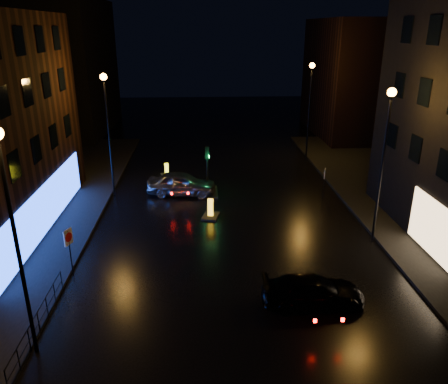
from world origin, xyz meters
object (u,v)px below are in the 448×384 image
Objects in this scene: bollard_near at (211,213)px; road_sign_right at (324,176)px; silver_hatchback at (182,183)px; road_sign_left at (69,241)px; dark_sedan at (313,291)px; bollard_far at (167,173)px; traffic_signal at (208,186)px.

bollard_near is 8.62m from road_sign_right.
silver_hatchback is 9.97m from road_sign_right.
road_sign_right is at bearing 54.68° from road_sign_left.
road_sign_left reaches higher than road_sign_right.
bollard_far is at bearing 22.75° from dark_sedan.
silver_hatchback is at bearing -91.37° from bollard_far.
silver_hatchback is at bearing 24.19° from dark_sedan.
silver_hatchback is at bearing -174.68° from traffic_signal.
road_sign_right is (14.75, 9.43, -0.23)m from road_sign_left.
silver_hatchback is 2.32× the size of road_sign_right.
road_sign_left is (-4.87, -10.46, 0.96)m from silver_hatchback.
silver_hatchback is at bearing 15.27° from road_sign_right.
road_sign_right is (8.06, -1.20, 1.05)m from traffic_signal.
road_sign_left reaches higher than bollard_near.
road_sign_right is at bearing -17.09° from dark_sedan.
dark_sedan is 2.11× the size of road_sign_right.
traffic_signal is 14.29m from dark_sedan.
traffic_signal is 1.45× the size of road_sign_left.
silver_hatchback is at bearing 129.41° from bollard_near.
traffic_signal is 0.72× the size of silver_hatchback.
road_sign_left reaches higher than silver_hatchback.
traffic_signal is 0.79× the size of dark_sedan.
traffic_signal is 8.21m from road_sign_right.
bollard_far is (-3.18, 4.02, -0.27)m from traffic_signal.
dark_sedan is (6.04, -13.49, -0.18)m from silver_hatchback.
traffic_signal reaches higher than dark_sedan.
bollard_near is (-4.11, 9.41, -0.37)m from dark_sedan.
silver_hatchback reaches higher than bollard_far.
road_sign_right is (7.96, 3.05, 1.28)m from bollard_near.
traffic_signal is 12.63m from road_sign_left.
road_sign_left is 1.15× the size of road_sign_right.
bollard_near is at bearing 23.67° from dark_sedan.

